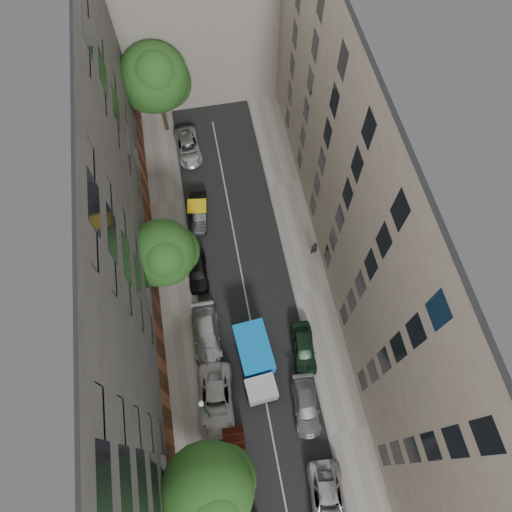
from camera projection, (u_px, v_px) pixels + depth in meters
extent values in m
plane|color=#4C4C49|center=(247.00, 304.00, 37.42)|extent=(120.00, 120.00, 0.00)
cube|color=black|center=(247.00, 304.00, 37.41)|extent=(8.00, 44.00, 0.02)
cube|color=gray|center=(181.00, 315.00, 36.90)|extent=(3.00, 44.00, 0.15)
cube|color=gray|center=(312.00, 292.00, 37.80)|extent=(3.00, 44.00, 0.15)
cube|color=#474542|center=(66.00, 279.00, 27.54)|extent=(8.00, 44.00, 20.00)
cube|color=#B9A48F|center=(413.00, 221.00, 29.33)|extent=(8.00, 44.00, 20.00)
cube|color=black|center=(256.00, 365.00, 34.64)|extent=(2.67, 5.89, 0.32)
cube|color=#B3B5B8|center=(261.00, 390.00, 32.91)|extent=(2.25, 1.86, 1.81)
cube|color=#0D91FF|center=(254.00, 349.00, 34.05)|extent=(2.62, 3.99, 1.91)
cylinder|color=black|center=(248.00, 395.00, 33.81)|extent=(0.30, 0.89, 0.89)
cylinder|color=black|center=(274.00, 390.00, 33.97)|extent=(0.30, 0.89, 0.89)
cylinder|color=black|center=(239.00, 346.00, 35.41)|extent=(0.30, 0.89, 0.89)
cylinder|color=black|center=(265.00, 342.00, 35.58)|extent=(0.30, 0.89, 0.89)
imported|color=#4E170F|center=(236.00, 460.00, 31.64)|extent=(1.65, 4.34, 1.41)
imported|color=silver|center=(216.00, 400.00, 33.35)|extent=(3.02, 5.64, 1.51)
imported|color=#B2B1B6|center=(207.00, 335.00, 35.51)|extent=(2.20, 5.16, 1.48)
imported|color=black|center=(197.00, 271.00, 37.98)|extent=(1.74, 4.05, 1.36)
imported|color=black|center=(198.00, 213.00, 40.45)|extent=(2.04, 4.40, 1.40)
imported|color=#B6B7BB|center=(188.00, 147.00, 43.72)|extent=(2.52, 4.93, 1.33)
imported|color=#B7B7BC|center=(328.00, 501.00, 30.54)|extent=(2.87, 5.28, 1.41)
imported|color=slate|center=(306.00, 406.00, 33.27)|extent=(2.21, 4.61, 1.30)
imported|color=#152F1D|center=(304.00, 348.00, 35.08)|extent=(2.11, 4.37, 1.44)
cylinder|color=#382619|center=(213.00, 489.00, 30.24)|extent=(0.36, 0.36, 2.48)
cylinder|color=#382619|center=(210.00, 489.00, 28.33)|extent=(0.24, 0.24, 1.77)
sphere|color=#22521B|center=(207.00, 490.00, 26.77)|extent=(5.60, 5.60, 5.60)
sphere|color=#22521B|center=(222.00, 479.00, 27.78)|extent=(4.20, 4.20, 4.20)
sphere|color=#22521B|center=(198.00, 502.00, 26.94)|extent=(3.92, 3.92, 3.92)
sphere|color=#22521B|center=(211.00, 505.00, 25.61)|extent=(3.64, 3.64, 3.64)
cylinder|color=#382619|center=(170.00, 272.00, 37.27)|extent=(0.36, 0.36, 2.28)
cylinder|color=#382619|center=(166.00, 262.00, 35.51)|extent=(0.24, 0.24, 1.63)
sphere|color=#22521B|center=(162.00, 253.00, 34.08)|extent=(5.13, 5.13, 5.13)
sphere|color=#22521B|center=(175.00, 251.00, 35.03)|extent=(3.85, 3.85, 3.85)
sphere|color=#22521B|center=(155.00, 263.00, 34.21)|extent=(3.59, 3.59, 3.59)
sphere|color=#22521B|center=(164.00, 257.00, 32.99)|extent=(3.34, 3.34, 3.34)
cylinder|color=#382619|center=(164.00, 118.00, 43.95)|extent=(0.36, 0.36, 3.14)
cylinder|color=#382619|center=(159.00, 97.00, 41.53)|extent=(0.24, 0.24, 2.24)
sphere|color=#22521B|center=(154.00, 78.00, 39.55)|extent=(6.03, 6.03, 6.03)
sphere|color=#22521B|center=(166.00, 83.00, 40.77)|extent=(4.53, 4.53, 4.53)
sphere|color=#22521B|center=(148.00, 89.00, 39.85)|extent=(4.22, 4.22, 4.22)
sphere|color=#22521B|center=(155.00, 73.00, 38.18)|extent=(3.92, 3.92, 3.92)
cylinder|color=#19582D|center=(206.00, 411.00, 30.54)|extent=(0.14, 0.14, 6.39)
sphere|color=silver|center=(201.00, 404.00, 27.57)|extent=(0.36, 0.36, 0.36)
imported|color=black|center=(314.00, 248.00, 38.55)|extent=(0.64, 0.44, 1.71)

